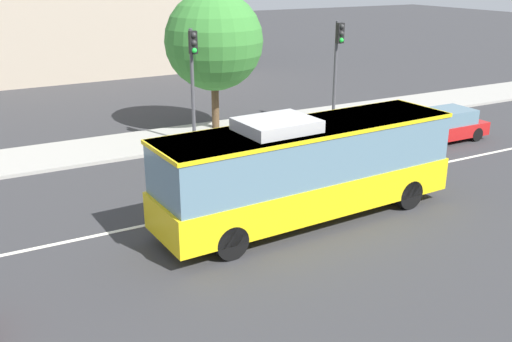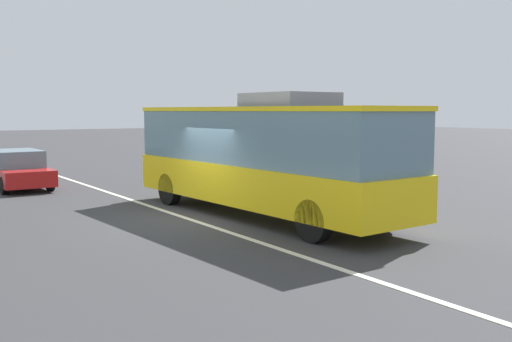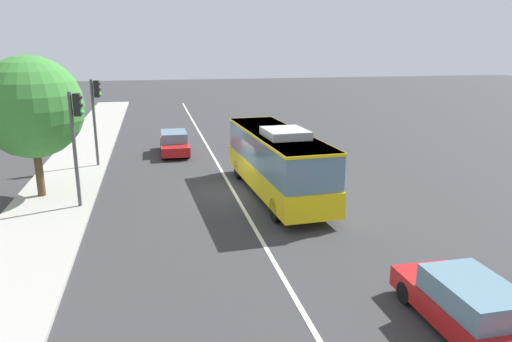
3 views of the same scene
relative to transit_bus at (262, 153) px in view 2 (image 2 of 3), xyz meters
name	(u,v)px [view 2 (image 2 of 3)]	position (x,y,z in m)	size (l,w,h in m)	color
ground_plane	(187,219)	(0.81, 1.96, -1.81)	(160.00, 160.00, 0.00)	#333335
lane_centre_line	(187,219)	(0.81, 1.96, -1.80)	(76.00, 0.16, 0.01)	silver
transit_bus	(262,153)	(0.00, 0.00, 0.00)	(10.12, 3.02, 3.46)	yellow
sedan_red_ahead	(18,169)	(10.36, 4.40, -1.09)	(4.50, 1.82, 1.46)	#B21919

